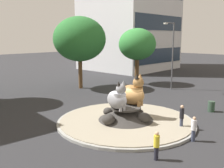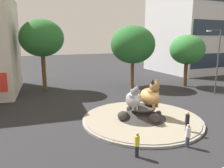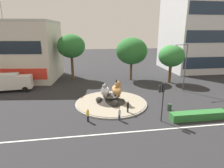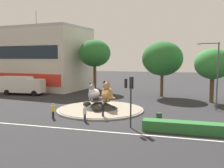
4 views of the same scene
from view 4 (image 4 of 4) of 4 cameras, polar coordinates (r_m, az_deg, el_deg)
name	(u,v)px [view 4 (image 4 of 4)]	position (r m, az deg, el deg)	size (l,w,h in m)	color
ground_plane	(100,110)	(29.54, -2.68, -6.03)	(160.00, 160.00, 0.00)	#28282B
lane_centreline	(72,129)	(22.39, -9.21, -10.07)	(112.00, 0.20, 0.01)	silver
roundabout_island	(100,107)	(29.47, -2.73, -5.30)	(10.14, 10.14, 1.21)	gray
cat_statue_grey	(94,93)	(29.52, -4.22, -2.16)	(1.65, 2.10, 2.09)	gray
cat_statue_tabby	(107,93)	(28.94, -1.09, -2.08)	(1.54, 2.50, 2.41)	#9E703D
traffic_light_mast	(130,90)	(21.96, 4.16, -1.47)	(0.72, 0.52, 4.52)	#2D2D33
shophouse_block	(22,58)	(55.30, -19.76, 5.51)	(28.79, 14.55, 15.41)	beige
clipped_hedge_strip	(184,127)	(21.84, 16.02, -9.43)	(6.77, 1.20, 0.90)	#2D7033
broadleaf_tree_behind_island	(213,64)	(36.78, 22.02, 4.24)	(4.92, 4.92, 7.42)	brown
second_tree_near_tower	(95,53)	(45.06, -3.97, 6.99)	(5.67, 5.67, 9.36)	brown
third_tree_left	(162,59)	(39.98, 11.41, 5.71)	(6.33, 6.33, 8.72)	brown
streetlight_arm	(215,71)	(31.45, 22.48, 2.73)	(2.56, 0.46, 7.92)	#4C4C51
pedestrian_white_shirt	(85,113)	(24.51, -6.22, -6.62)	(0.32, 0.32, 1.56)	#33384C
pedestrian_yellow_shirt	(53,110)	(26.29, -13.30, -5.87)	(0.31, 0.31, 1.55)	black
pedestrian_black_shirt	(103,110)	(25.44, -2.08, -5.87)	(0.30, 0.30, 1.72)	#33384C
delivery_box_truck	(22,85)	(44.09, -19.89, -0.17)	(7.52, 2.77, 3.04)	silver
litter_bin	(159,117)	(24.66, 10.69, -7.50)	(0.56, 0.56, 0.90)	#2D4233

